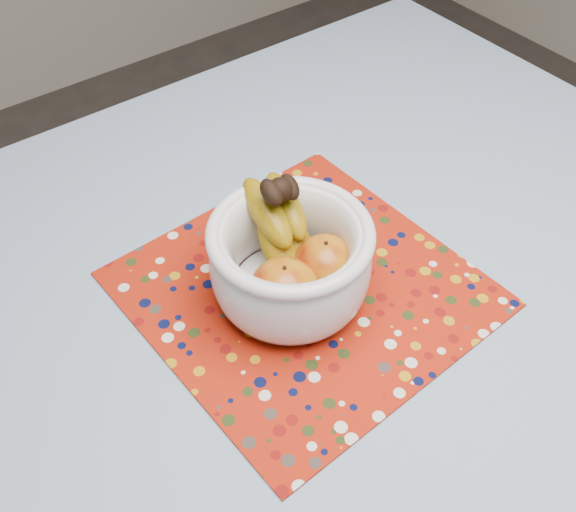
{
  "coord_description": "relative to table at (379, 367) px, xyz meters",
  "views": [
    {
      "loc": [
        -0.41,
        -0.34,
        1.45
      ],
      "look_at": [
        -0.07,
        0.12,
        0.84
      ],
      "focal_mm": 42.0,
      "sensor_mm": 36.0,
      "label": 1
    }
  ],
  "objects": [
    {
      "name": "table",
      "position": [
        0.0,
        0.0,
        0.0
      ],
      "size": [
        1.2,
        1.2,
        0.75
      ],
      "color": "brown",
      "rests_on": "ground"
    },
    {
      "name": "tablecloth",
      "position": [
        0.0,
        0.0,
        0.08
      ],
      "size": [
        1.32,
        1.32,
        0.01
      ],
      "primitive_type": "cube",
      "color": "slate",
      "rests_on": "table"
    },
    {
      "name": "placemat",
      "position": [
        -0.04,
        0.11,
        0.09
      ],
      "size": [
        0.43,
        0.43,
        0.0
      ],
      "primitive_type": "cube",
      "rotation": [
        0.0,
        0.0,
        0.05
      ],
      "color": "#971808",
      "rests_on": "tablecloth"
    },
    {
      "name": "fruit_bowl",
      "position": [
        -0.06,
        0.12,
        0.16
      ],
      "size": [
        0.21,
        0.22,
        0.17
      ],
      "color": "silver",
      "rests_on": "placemat"
    }
  ]
}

